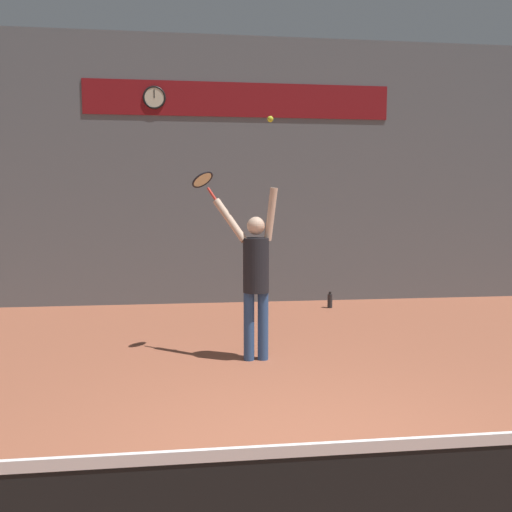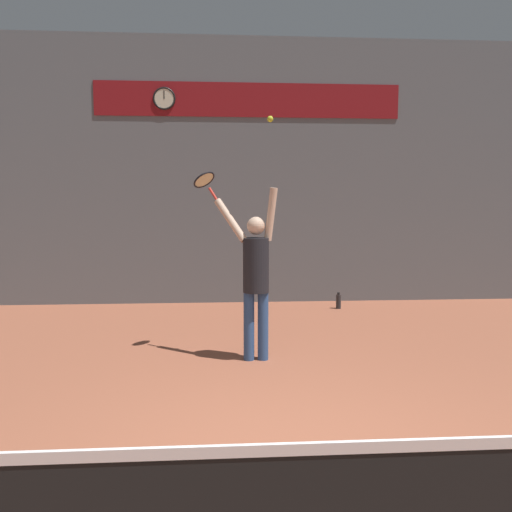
# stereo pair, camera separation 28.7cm
# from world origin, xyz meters

# --- Properties ---
(ground_plane) EXTENTS (18.00, 18.00, 0.00)m
(ground_plane) POSITION_xyz_m (0.00, 0.00, 0.00)
(ground_plane) COLOR #9E563D
(back_wall) EXTENTS (18.00, 0.10, 5.00)m
(back_wall) POSITION_xyz_m (0.00, 6.40, 2.50)
(back_wall) COLOR slate
(back_wall) RESTS_ON ground_plane
(sponsor_banner) EXTENTS (5.69, 0.02, 0.63)m
(sponsor_banner) POSITION_xyz_m (0.00, 6.34, 3.84)
(sponsor_banner) COLOR maroon
(scoreboard_clock) EXTENTS (0.42, 0.04, 0.42)m
(scoreboard_clock) POSITION_xyz_m (-1.56, 6.32, 3.84)
(scoreboard_clock) COLOR beige
(tennis_player) EXTENTS (0.79, 0.48, 2.10)m
(tennis_player) POSITION_xyz_m (-0.11, 2.75, 1.08)
(tennis_player) COLOR #2D4C7F
(tennis_player) RESTS_ON ground_plane
(tennis_racket) EXTENTS (0.38, 0.38, 0.38)m
(tennis_racket) POSITION_xyz_m (-0.72, 3.14, 2.19)
(tennis_racket) COLOR red
(tennis_ball) EXTENTS (0.07, 0.07, 0.07)m
(tennis_ball) POSITION_xyz_m (0.06, 2.70, 2.89)
(tennis_ball) COLOR #CCDB2D
(water_bottle) EXTENTS (0.09, 0.09, 0.30)m
(water_bottle) POSITION_xyz_m (1.60, 5.64, 0.13)
(water_bottle) COLOR #262628
(water_bottle) RESTS_ON ground_plane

